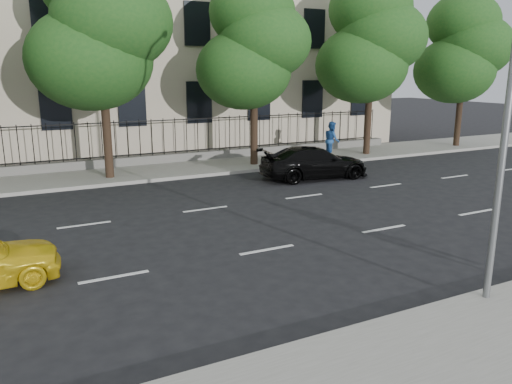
# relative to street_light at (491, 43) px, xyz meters

# --- Properties ---
(ground) EXTENTS (120.00, 120.00, 0.00)m
(ground) POSITION_rel_street_light_xyz_m (-2.50, 1.77, -5.15)
(ground) COLOR black
(ground) RESTS_ON ground
(near_sidewalk) EXTENTS (60.00, 4.00, 0.15)m
(near_sidewalk) POSITION_rel_street_light_xyz_m (-2.50, -2.23, -5.07)
(near_sidewalk) COLOR gray
(near_sidewalk) RESTS_ON ground
(far_sidewalk) EXTENTS (60.00, 4.00, 0.15)m
(far_sidewalk) POSITION_rel_street_light_xyz_m (-2.50, 15.77, -5.07)
(far_sidewalk) COLOR gray
(far_sidewalk) RESTS_ON ground
(lane_markings) EXTENTS (49.60, 4.62, 0.01)m
(lane_markings) POSITION_rel_street_light_xyz_m (-2.50, 6.52, -5.14)
(lane_markings) COLOR silver
(lane_markings) RESTS_ON ground
(iron_fence) EXTENTS (30.00, 0.50, 2.20)m
(iron_fence) POSITION_rel_street_light_xyz_m (-2.50, 17.47, -4.50)
(iron_fence) COLOR slate
(iron_fence) RESTS_ON far_sidewalk
(street_light) EXTENTS (0.25, 3.32, 8.05)m
(street_light) POSITION_rel_street_light_xyz_m (0.00, 0.00, 0.00)
(street_light) COLOR slate
(street_light) RESTS_ON near_sidewalk
(tree_c) EXTENTS (5.89, 5.50, 9.80)m
(tree_c) POSITION_rel_street_light_xyz_m (-4.46, 15.13, 1.26)
(tree_c) COLOR #382619
(tree_c) RESTS_ON far_sidewalk
(tree_d) EXTENTS (5.34, 4.94, 8.84)m
(tree_d) POSITION_rel_street_light_xyz_m (2.54, 15.13, 0.69)
(tree_d) COLOR #382619
(tree_d) RESTS_ON far_sidewalk
(tree_e) EXTENTS (5.71, 5.31, 9.46)m
(tree_e) POSITION_rel_street_light_xyz_m (9.54, 15.13, 1.05)
(tree_e) COLOR #382619
(tree_e) RESTS_ON far_sidewalk
(tree_f) EXTENTS (5.52, 5.12, 9.01)m
(tree_f) POSITION_rel_street_light_xyz_m (16.54, 15.13, 0.73)
(tree_f) COLOR #382619
(tree_f) RESTS_ON far_sidewalk
(black_sedan) EXTENTS (5.06, 2.51, 1.41)m
(black_sedan) POSITION_rel_street_light_xyz_m (3.66, 11.36, -4.44)
(black_sedan) COLOR black
(black_sedan) RESTS_ON ground
(pedestrian_far) EXTENTS (0.98, 1.12, 1.93)m
(pedestrian_far) POSITION_rel_street_light_xyz_m (6.92, 14.67, -4.03)
(pedestrian_far) COLOR #225095
(pedestrian_far) RESTS_ON far_sidewalk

